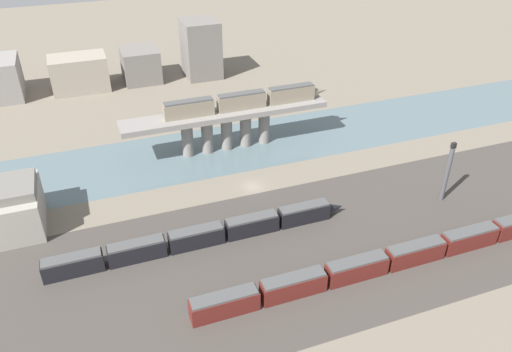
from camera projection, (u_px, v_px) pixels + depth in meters
ground_plane at (252, 186)px, 113.45m from camera, size 400.00×400.00×0.00m
railbed_yard at (295, 252)px, 94.35m from camera, size 280.00×42.00×0.01m
river_water at (227, 148)px, 128.84m from camera, size 320.00×25.45×0.01m
bridge at (226, 121)px, 124.82m from camera, size 52.13×7.46×10.46m
train_on_bridge at (246, 100)px, 123.77m from camera, size 43.20×2.61×4.17m
train_yard_near at (392, 259)px, 89.69m from camera, size 76.03×2.89×3.96m
train_yard_mid at (202, 236)px, 95.32m from camera, size 59.25×2.83×3.84m
signal_tower at (447, 173)px, 105.56m from camera, size 1.00×1.00×13.97m
city_block_left at (79, 73)px, 159.47m from camera, size 17.48×11.22×11.08m
city_block_center at (141, 65)px, 166.77m from camera, size 11.86×13.73×10.72m
city_block_right at (201, 49)px, 168.26m from camera, size 11.53×12.97×18.91m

